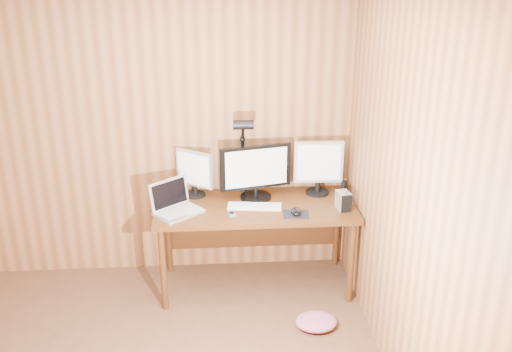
{
  "coord_description": "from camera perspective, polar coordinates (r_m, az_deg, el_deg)",
  "views": [
    {
      "loc": [
        0.64,
        -2.53,
        2.67
      ],
      "look_at": [
        0.93,
        1.58,
        1.02
      ],
      "focal_mm": 40.0,
      "sensor_mm": 36.0,
      "label": 1
    }
  ],
  "objects": [
    {
      "name": "desk_lamp",
      "position": [
        4.63,
        -1.3,
        3.16
      ],
      "size": [
        0.16,
        0.23,
        0.71
      ],
      "rotation": [
        0.0,
        0.0,
        -0.14
      ],
      "color": "black",
      "rests_on": "desk"
    },
    {
      "name": "desk",
      "position": [
        4.71,
        -0.11,
        -3.88
      ],
      "size": [
        1.6,
        0.7,
        0.75
      ],
      "color": "#4E2910",
      "rests_on": "floor"
    },
    {
      "name": "hard_drive",
      "position": [
        4.54,
        8.73,
        -2.46
      ],
      "size": [
        0.11,
        0.15,
        0.15
      ],
      "rotation": [
        0.0,
        0.0,
        0.2
      ],
      "color": "silver",
      "rests_on": "desk"
    },
    {
      "name": "phone",
      "position": [
        4.43,
        -2.44,
        -3.79
      ],
      "size": [
        0.06,
        0.1,
        0.01
      ],
      "rotation": [
        0.0,
        0.0,
        0.2
      ],
      "color": "silver",
      "rests_on": "desk"
    },
    {
      "name": "fabric_pile",
      "position": [
        4.46,
        6.03,
        -14.29
      ],
      "size": [
        0.35,
        0.3,
        0.1
      ],
      "primitive_type": null,
      "rotation": [
        0.0,
        0.0,
        -0.12
      ],
      "color": "#B25679",
      "rests_on": "floor"
    },
    {
      "name": "monitor_center",
      "position": [
        4.62,
        -0.03,
        0.47
      ],
      "size": [
        0.58,
        0.26,
        0.46
      ],
      "rotation": [
        0.0,
        0.0,
        0.23
      ],
      "color": "black",
      "rests_on": "desk"
    },
    {
      "name": "mouse",
      "position": [
        4.43,
        4.02,
        -3.57
      ],
      "size": [
        0.09,
        0.13,
        0.04
      ],
      "primitive_type": "ellipsoid",
      "rotation": [
        0.0,
        0.0,
        -0.16
      ],
      "color": "black",
      "rests_on": "mousepad"
    },
    {
      "name": "keyboard",
      "position": [
        4.54,
        -0.15,
        -3.04
      ],
      "size": [
        0.44,
        0.18,
        0.02
      ],
      "rotation": [
        0.0,
        0.0,
        -0.12
      ],
      "color": "white",
      "rests_on": "desk"
    },
    {
      "name": "laptop",
      "position": [
        4.49,
        -8.13,
        -2.84
      ],
      "size": [
        0.44,
        0.43,
        0.25
      ],
      "rotation": [
        0.0,
        0.0,
        0.68
      ],
      "color": "silver",
      "rests_on": "desk"
    },
    {
      "name": "monitor_right",
      "position": [
        4.73,
        6.25,
        1.02
      ],
      "size": [
        0.41,
        0.19,
        0.46
      ],
      "rotation": [
        0.0,
        0.0,
        -0.01
      ],
      "color": "black",
      "rests_on": "desk"
    },
    {
      "name": "monitor_left",
      "position": [
        4.7,
        -6.17,
        0.36
      ],
      "size": [
        0.3,
        0.22,
        0.39
      ],
      "rotation": [
        0.0,
        0.0,
        -0.6
      ],
      "color": "black",
      "rests_on": "desk"
    },
    {
      "name": "mousepad",
      "position": [
        4.44,
        4.02,
        -3.84
      ],
      "size": [
        0.21,
        0.18,
        0.0
      ],
      "primitive_type": "cube",
      "rotation": [
        0.0,
        0.0,
        -0.09
      ],
      "color": "black",
      "rests_on": "desk"
    },
    {
      "name": "speaker",
      "position": [
        4.83,
        8.79,
        -1.11
      ],
      "size": [
        0.05,
        0.05,
        0.11
      ],
      "primitive_type": "cylinder",
      "color": "black",
      "rests_on": "desk"
    },
    {
      "name": "room_shell",
      "position": [
        2.97,
        -16.08,
        -7.69
      ],
      "size": [
        4.0,
        4.0,
        4.0
      ],
      "color": "brown",
      "rests_on": "ground"
    }
  ]
}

